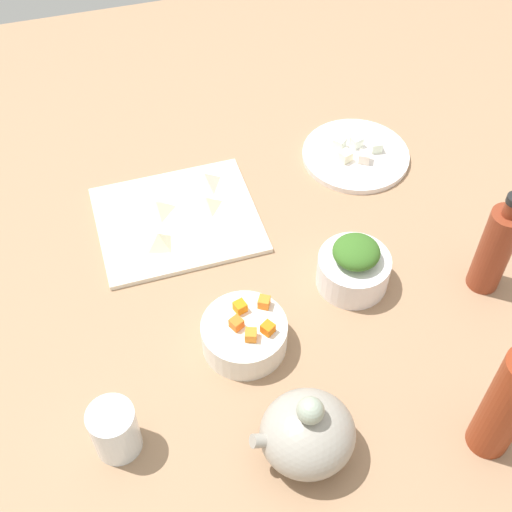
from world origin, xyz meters
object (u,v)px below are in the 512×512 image
at_px(cutting_board, 178,220).
at_px(drinking_glass_0, 115,430).
at_px(bowl_greens, 353,271).
at_px(bottle_1, 495,249).
at_px(bottle_0, 507,404).
at_px(plate_tofu, 356,155).
at_px(teapot, 307,433).
at_px(bowl_carrots, 244,335).

distance_m(cutting_board, drinking_glass_0, 0.45).
bearing_deg(bowl_greens, bottle_1, 163.49).
relative_size(bottle_0, bottle_1, 1.19).
relative_size(bowl_greens, drinking_glass_0, 1.35).
bearing_deg(drinking_glass_0, bottle_0, 164.63).
xyz_separation_m(plate_tofu, bowl_greens, (0.13, 0.30, 0.02)).
bearing_deg(plate_tofu, bowl_greens, 67.39).
relative_size(teapot, bottle_0, 0.60).
xyz_separation_m(bottle_0, bottle_1, (-0.13, -0.27, -0.02)).
height_order(bowl_carrots, bottle_0, bottle_0).
xyz_separation_m(bowl_greens, teapot, (0.18, 0.27, 0.03)).
xyz_separation_m(plate_tofu, bowl_carrots, (0.34, 0.37, 0.02)).
bearing_deg(bowl_carrots, bowl_greens, -161.28).
xyz_separation_m(bottle_1, drinking_glass_0, (0.66, 0.12, -0.05)).
height_order(cutting_board, teapot, teapot).
height_order(plate_tofu, bowl_greens, bowl_greens).
xyz_separation_m(teapot, bottle_1, (-0.40, -0.21, 0.04)).
distance_m(plate_tofu, bottle_1, 0.39).
bearing_deg(plate_tofu, bottle_0, 86.38).
relative_size(bottle_1, drinking_glass_0, 2.30).
xyz_separation_m(bowl_greens, bowl_carrots, (0.22, 0.07, -0.00)).
bearing_deg(teapot, bowl_carrots, -79.65).
relative_size(plate_tofu, teapot, 1.43).
relative_size(teapot, bottle_1, 0.72).
bearing_deg(cutting_board, teapot, 99.67).
xyz_separation_m(bottle_0, drinking_glass_0, (0.52, -0.14, -0.07)).
distance_m(plate_tofu, bowl_greens, 0.33).
distance_m(cutting_board, bowl_greens, 0.35).
bearing_deg(bottle_1, plate_tofu, -75.53).
bearing_deg(bottle_1, bottle_0, 63.38).
height_order(plate_tofu, drinking_glass_0, drinking_glass_0).
distance_m(bowl_greens, drinking_glass_0, 0.48).
bearing_deg(bowl_carrots, teapot, 100.35).
xyz_separation_m(teapot, drinking_glass_0, (0.26, -0.08, -0.01)).
relative_size(cutting_board, drinking_glass_0, 3.20).
height_order(bowl_greens, bottle_0, bottle_0).
bearing_deg(bowl_greens, plate_tofu, -112.61).
relative_size(plate_tofu, bottle_0, 0.86).
bearing_deg(bottle_0, bowl_greens, -75.70).
bearing_deg(bowl_greens, drinking_glass_0, 23.33).
height_order(bottle_1, drinking_glass_0, bottle_1).
bearing_deg(bottle_1, bowl_carrots, 1.03).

